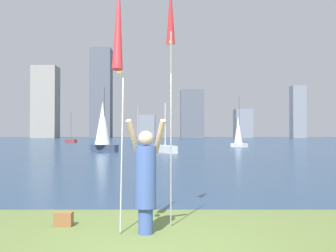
{
  "coord_description": "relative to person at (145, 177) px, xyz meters",
  "views": [
    {
      "loc": [
        0.28,
        -5.42,
        1.58
      ],
      "look_at": [
        0.3,
        13.42,
        1.89
      ],
      "focal_mm": 40.61,
      "sensor_mm": 36.0,
      "label": 1
    }
  ],
  "objects": [
    {
      "name": "skyline_tower_4",
      "position": [
        22.19,
        104.53,
        3.25
      ],
      "size": [
        4.8,
        5.81,
        8.25
      ],
      "color": "gray",
      "rests_on": "ground"
    },
    {
      "name": "kite_flag_right",
      "position": [
        0.4,
        0.79,
        2.69
      ],
      "size": [
        0.16,
        1.11,
        4.22
      ],
      "color": "#B2B2B7",
      "rests_on": "ground"
    },
    {
      "name": "skyline_tower_5",
      "position": [
        37.37,
        102.1,
        6.52
      ],
      "size": [
        3.76,
        3.52,
        14.79
      ],
      "color": "gray",
      "rests_on": "ground"
    },
    {
      "name": "sailboat_7",
      "position": [
        7.91,
        34.74,
        0.66
      ],
      "size": [
        1.71,
        1.91,
        5.38
      ],
      "color": "silver",
      "rests_on": "ground"
    },
    {
      "name": "sailboat_5",
      "position": [
        -3.67,
        44.51,
        -0.55
      ],
      "size": [
        2.15,
        1.24,
        4.77
      ],
      "color": "#2D6084",
      "rests_on": "ground"
    },
    {
      "name": "skyline_tower_1",
      "position": [
        -19.33,
        105.61,
        12.24
      ],
      "size": [
        6.01,
        5.27,
        26.23
      ],
      "color": "#565B66",
      "rests_on": "ground"
    },
    {
      "name": "sailboat_0",
      "position": [
        -5.08,
        25.65,
        1.24
      ],
      "size": [
        2.49,
        1.86,
        5.34
      ],
      "color": "#333D51",
      "rests_on": "ground"
    },
    {
      "name": "sailboat_1",
      "position": [
        0.14,
        23.3,
        -0.54
      ],
      "size": [
        1.85,
        3.01,
        3.84
      ],
      "color": "silver",
      "rests_on": "ground"
    },
    {
      "name": "skyline_tower_2",
      "position": [
        -5.59,
        102.17,
        2.35
      ],
      "size": [
        4.47,
        5.31,
        6.46
      ],
      "color": "gray",
      "rests_on": "ground"
    },
    {
      "name": "ground",
      "position": [
        0.07,
        50.46,
        -0.94
      ],
      "size": [
        120.0,
        138.0,
        0.12
      ],
      "color": "#5B7038"
    },
    {
      "name": "sailboat_3",
      "position": [
        -14.79,
        53.21,
        -0.57
      ],
      "size": [
        2.12,
        1.67,
        4.86
      ],
      "color": "maroon",
      "rests_on": "ground"
    },
    {
      "name": "bag",
      "position": [
        -1.41,
        0.48,
        -0.76
      ],
      "size": [
        0.29,
        0.18,
        0.23
      ],
      "color": "brown",
      "rests_on": "ground"
    },
    {
      "name": "skyline_tower_3",
      "position": [
        7.17,
        101.76,
        5.89
      ],
      "size": [
        6.53,
        4.98,
        13.52
      ],
      "color": "#565B66",
      "rests_on": "ground"
    },
    {
      "name": "kite_flag_left",
      "position": [
        -0.4,
        -0.26,
        2.32
      ],
      "size": [
        0.16,
        0.83,
        4.05
      ],
      "color": "#B2B2B7",
      "rests_on": "ground"
    },
    {
      "name": "skyline_tower_0",
      "position": [
        -34.69,
        102.38,
        9.32
      ],
      "size": [
        6.87,
        5.49,
        20.39
      ],
      "color": "gray",
      "rests_on": "ground"
    },
    {
      "name": "person",
      "position": [
        0.0,
        0.0,
        0.0
      ],
      "size": [
        0.65,
        0.48,
        1.78
      ],
      "rotation": [
        0.0,
        0.0,
        -0.35
      ],
      "color": "#3F59A5",
      "rests_on": "ground"
    }
  ]
}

